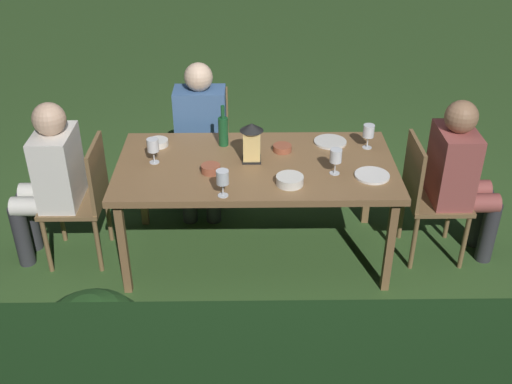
{
  "coord_description": "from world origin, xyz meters",
  "views": [
    {
      "loc": [
        0.05,
        3.5,
        2.61
      ],
      "look_at": [
        0.0,
        0.0,
        0.51
      ],
      "focal_mm": 42.92,
      "sensor_mm": 36.0,
      "label": 1
    }
  ],
  "objects_px": {
    "dining_table": "(256,170)",
    "potted_plant_by_hedge": "(96,360)",
    "person_in_blue": "(200,132)",
    "wine_glass_d": "(223,178)",
    "bowl_dip": "(211,168)",
    "plate_b": "(330,142)",
    "wine_glass_c": "(369,132)",
    "plate_a": "(372,175)",
    "bowl_olives": "(282,148)",
    "bowl_salad": "(158,142)",
    "person_in_rust": "(460,173)",
    "chair_head_far": "(83,196)",
    "wine_glass_b": "(336,157)",
    "chair_head_near": "(427,193)",
    "person_in_cream": "(50,176)",
    "chair_side_left_b": "(203,139)",
    "lantern_centerpiece": "(252,140)",
    "wine_glass_a": "(153,146)",
    "green_bottle_on_table": "(223,130)",
    "bowl_bread": "(290,180)"
  },
  "relations": [
    {
      "from": "dining_table",
      "to": "potted_plant_by_hedge",
      "type": "xyz_separation_m",
      "value": [
        0.77,
        1.45,
        -0.2
      ]
    },
    {
      "from": "person_in_blue",
      "to": "wine_glass_d",
      "type": "xyz_separation_m",
      "value": [
        -0.21,
        1.06,
        0.2
      ]
    },
    {
      "from": "bowl_dip",
      "to": "plate_b",
      "type": "bearing_deg",
      "value": -153.27
    },
    {
      "from": "wine_glass_c",
      "to": "plate_a",
      "type": "relative_size",
      "value": 0.77
    },
    {
      "from": "wine_glass_d",
      "to": "plate_b",
      "type": "bearing_deg",
      "value": -135.96
    },
    {
      "from": "plate_b",
      "to": "bowl_olives",
      "type": "distance_m",
      "value": 0.36
    },
    {
      "from": "bowl_salad",
      "to": "potted_plant_by_hedge",
      "type": "height_order",
      "value": "potted_plant_by_hedge"
    },
    {
      "from": "person_in_blue",
      "to": "wine_glass_c",
      "type": "relative_size",
      "value": 6.8
    },
    {
      "from": "person_in_rust",
      "to": "chair_head_far",
      "type": "distance_m",
      "value": 2.51
    },
    {
      "from": "person_in_rust",
      "to": "wine_glass_b",
      "type": "xyz_separation_m",
      "value": [
        0.85,
        0.14,
        0.2
      ]
    },
    {
      "from": "plate_b",
      "to": "chair_head_near",
      "type": "bearing_deg",
      "value": 155.15
    },
    {
      "from": "chair_head_near",
      "to": "person_in_cream",
      "type": "bearing_deg",
      "value": 0.0
    },
    {
      "from": "bowl_salad",
      "to": "chair_side_left_b",
      "type": "bearing_deg",
      "value": -113.89
    },
    {
      "from": "chair_side_left_b",
      "to": "bowl_dip",
      "type": "xyz_separation_m",
      "value": [
        -0.12,
        0.97,
        0.26
      ]
    },
    {
      "from": "lantern_centerpiece",
      "to": "person_in_blue",
      "type": "bearing_deg",
      "value": -58.43
    },
    {
      "from": "wine_glass_d",
      "to": "plate_a",
      "type": "bearing_deg",
      "value": -166.74
    },
    {
      "from": "person_in_rust",
      "to": "bowl_dip",
      "type": "distance_m",
      "value": 1.64
    },
    {
      "from": "chair_head_far",
      "to": "wine_glass_a",
      "type": "bearing_deg",
      "value": -177.35
    },
    {
      "from": "person_in_cream",
      "to": "bowl_olives",
      "type": "xyz_separation_m",
      "value": [
        -1.53,
        -0.18,
        0.11
      ]
    },
    {
      "from": "person_in_cream",
      "to": "green_bottle_on_table",
      "type": "xyz_separation_m",
      "value": [
        -1.13,
        -0.27,
        0.19
      ]
    },
    {
      "from": "dining_table",
      "to": "bowl_dip",
      "type": "xyz_separation_m",
      "value": [
        0.29,
        0.11,
        0.08
      ]
    },
    {
      "from": "person_in_blue",
      "to": "person_in_rust",
      "type": "xyz_separation_m",
      "value": [
        -1.76,
        0.66,
        0.0
      ]
    },
    {
      "from": "plate_b",
      "to": "bowl_salad",
      "type": "bearing_deg",
      "value": 1.23
    },
    {
      "from": "green_bottle_on_table",
      "to": "dining_table",
      "type": "bearing_deg",
      "value": 128.82
    },
    {
      "from": "wine_glass_d",
      "to": "potted_plant_by_hedge",
      "type": "bearing_deg",
      "value": 61.76
    },
    {
      "from": "bowl_olives",
      "to": "wine_glass_a",
      "type": "bearing_deg",
      "value": 10.27
    },
    {
      "from": "dining_table",
      "to": "person_in_blue",
      "type": "height_order",
      "value": "person_in_blue"
    },
    {
      "from": "wine_glass_b",
      "to": "bowl_dip",
      "type": "distance_m",
      "value": 0.79
    },
    {
      "from": "chair_head_far",
      "to": "bowl_salad",
      "type": "bearing_deg",
      "value": -151.01
    },
    {
      "from": "chair_head_near",
      "to": "plate_a",
      "type": "relative_size",
      "value": 3.96
    },
    {
      "from": "wine_glass_d",
      "to": "plate_b",
      "type": "height_order",
      "value": "wine_glass_d"
    },
    {
      "from": "wine_glass_b",
      "to": "bowl_bread",
      "type": "height_order",
      "value": "wine_glass_b"
    },
    {
      "from": "wine_glass_b",
      "to": "bowl_salad",
      "type": "height_order",
      "value": "wine_glass_b"
    },
    {
      "from": "bowl_dip",
      "to": "person_in_rust",
      "type": "bearing_deg",
      "value": -176.13
    },
    {
      "from": "chair_head_near",
      "to": "wine_glass_c",
      "type": "distance_m",
      "value": 0.57
    },
    {
      "from": "wine_glass_c",
      "to": "potted_plant_by_hedge",
      "type": "distance_m",
      "value": 2.29
    },
    {
      "from": "chair_head_near",
      "to": "wine_glass_d",
      "type": "height_order",
      "value": "wine_glass_d"
    },
    {
      "from": "lantern_centerpiece",
      "to": "wine_glass_c",
      "type": "bearing_deg",
      "value": -167.72
    },
    {
      "from": "wine_glass_c",
      "to": "wine_glass_d",
      "type": "distance_m",
      "value": 1.14
    },
    {
      "from": "person_in_blue",
      "to": "wine_glass_a",
      "type": "height_order",
      "value": "person_in_blue"
    },
    {
      "from": "chair_side_left_b",
      "to": "wine_glass_d",
      "type": "distance_m",
      "value": 1.32
    },
    {
      "from": "lantern_centerpiece",
      "to": "green_bottle_on_table",
      "type": "xyz_separation_m",
      "value": [
        0.19,
        -0.23,
        -0.04
      ]
    },
    {
      "from": "lantern_centerpiece",
      "to": "plate_b",
      "type": "xyz_separation_m",
      "value": [
        -0.55,
        -0.25,
        -0.14
      ]
    },
    {
      "from": "wine_glass_a",
      "to": "bowl_olives",
      "type": "relative_size",
      "value": 1.35
    },
    {
      "from": "chair_side_left_b",
      "to": "bowl_bread",
      "type": "distance_m",
      "value": 1.31
    },
    {
      "from": "chair_head_near",
      "to": "chair_head_far",
      "type": "height_order",
      "value": "same"
    },
    {
      "from": "bowl_dip",
      "to": "lantern_centerpiece",
      "type": "bearing_deg",
      "value": -149.3
    },
    {
      "from": "person_in_blue",
      "to": "bowl_olives",
      "type": "height_order",
      "value": "person_in_blue"
    },
    {
      "from": "chair_head_far",
      "to": "person_in_blue",
      "type": "bearing_deg",
      "value": -138.44
    },
    {
      "from": "person_in_cream",
      "to": "dining_table",
      "type": "bearing_deg",
      "value": -180.0
    }
  ]
}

